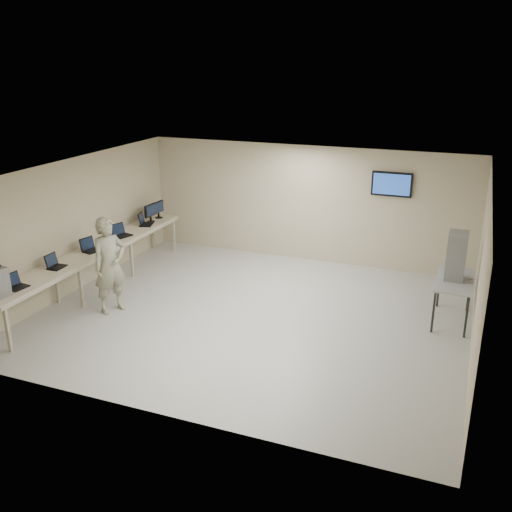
% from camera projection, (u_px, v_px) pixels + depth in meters
% --- Properties ---
extents(room, '(8.01, 7.01, 2.81)m').
position_uv_depth(room, '(255.00, 245.00, 10.67)').
color(room, '#B5B4A4').
rests_on(room, ground).
extents(workbench, '(0.76, 6.00, 0.90)m').
position_uv_depth(workbench, '(95.00, 253.00, 12.05)').
color(workbench, '#BFBA99').
rests_on(workbench, ground).
extents(laptop_0, '(0.31, 0.36, 0.27)m').
position_uv_depth(laptop_0, '(15.00, 284.00, 10.03)').
color(laptop_0, black).
rests_on(laptop_0, workbench).
extents(laptop_1, '(0.29, 0.35, 0.27)m').
position_uv_depth(laptop_1, '(54.00, 264.00, 10.99)').
color(laptop_1, black).
rests_on(laptop_1, workbench).
extents(laptop_2, '(0.38, 0.42, 0.29)m').
position_uv_depth(laptop_2, '(90.00, 248.00, 11.91)').
color(laptop_2, black).
rests_on(laptop_2, workbench).
extents(laptop_3, '(0.40, 0.44, 0.29)m').
position_uv_depth(laptop_3, '(121.00, 233.00, 12.90)').
color(laptop_3, black).
rests_on(laptop_3, workbench).
extents(laptop_4, '(0.41, 0.45, 0.30)m').
position_uv_depth(laptop_4, '(144.00, 222.00, 13.76)').
color(laptop_4, black).
rests_on(laptop_4, workbench).
extents(monitor_near, '(0.20, 0.44, 0.44)m').
position_uv_depth(monitor_near, '(150.00, 211.00, 13.95)').
color(monitor_near, black).
rests_on(monitor_near, workbench).
extents(monitor_far, '(0.19, 0.43, 0.42)m').
position_uv_depth(monitor_far, '(158.00, 208.00, 14.29)').
color(monitor_far, black).
rests_on(monitor_far, workbench).
extents(soldier, '(0.70, 0.82, 1.90)m').
position_uv_depth(soldier, '(110.00, 265.00, 10.98)').
color(soldier, '#707556').
rests_on(soldier, ground).
extents(side_table, '(0.66, 1.42, 0.85)m').
position_uv_depth(side_table, '(454.00, 283.00, 10.59)').
color(side_table, '#989898').
rests_on(side_table, ground).
extents(storage_bins, '(0.34, 0.38, 0.91)m').
position_uv_depth(storage_bins, '(456.00, 256.00, 10.42)').
color(storage_bins, gray).
rests_on(storage_bins, side_table).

